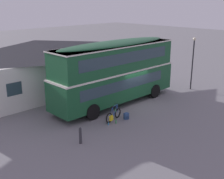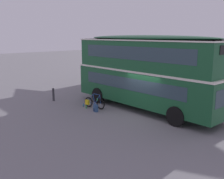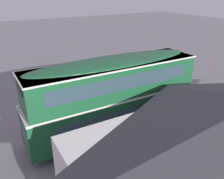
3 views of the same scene
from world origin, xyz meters
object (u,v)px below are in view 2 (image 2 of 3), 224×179
water_bottle_blue_sports (83,105)px  touring_bicycle (94,103)px  backpack_on_ground (96,108)px  water_bottle_green_metal (86,107)px  kerb_bollard (53,94)px  double_decker_bus (145,69)px

water_bottle_blue_sports → touring_bicycle: bearing=22.3°
backpack_on_ground → water_bottle_green_metal: 1.00m
backpack_on_ground → kerb_bollard: 4.36m
backpack_on_ground → water_bottle_blue_sports: (-1.52, 0.15, -0.15)m
double_decker_bus → water_bottle_blue_sports: bearing=-142.0°
double_decker_bus → backpack_on_ground: bearing=-122.6°
water_bottle_green_metal → kerb_bollard: bearing=-171.5°
double_decker_bus → water_bottle_blue_sports: (-3.24, -2.54, -2.54)m
water_bottle_green_metal → kerb_bollard: 3.39m
touring_bicycle → water_bottle_blue_sports: (-0.75, -0.31, -0.27)m
double_decker_bus → touring_bicycle: bearing=-138.2°
water_bottle_green_metal → water_bottle_blue_sports: size_ratio=1.16×
double_decker_bus → kerb_bollard: 7.17m
touring_bicycle → backpack_on_ground: touring_bicycle is taller
touring_bicycle → water_bottle_blue_sports: size_ratio=7.50×
double_decker_bus → touring_bicycle: (-2.49, -2.23, -2.27)m
touring_bicycle → water_bottle_green_metal: size_ratio=6.44×
water_bottle_green_metal → water_bottle_blue_sports: water_bottle_green_metal is taller
water_bottle_green_metal → kerb_bollard: kerb_bollard is taller
kerb_bollard → touring_bicycle: bearing=15.2°
backpack_on_ground → water_bottle_blue_sports: bearing=174.3°
water_bottle_blue_sports → double_decker_bus: bearing=38.0°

